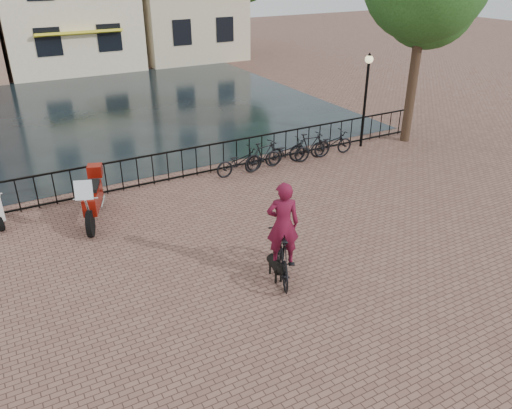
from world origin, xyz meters
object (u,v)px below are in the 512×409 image
cyclist (283,237)px  motorcycle (92,193)px  lamp_post (367,85)px  dog (276,267)px

cyclist → motorcycle: bearing=-33.1°
lamp_post → cyclist: lamp_post is taller
dog → motorcycle: size_ratio=0.37×
lamp_post → dog: bearing=-141.2°
cyclist → motorcycle: 5.76m
dog → lamp_post: bearing=49.3°
cyclist → dog: (-0.15, 0.02, -0.76)m
dog → motorcycle: motorcycle is taller
lamp_post → cyclist: bearing=-140.5°
cyclist → motorcycle: cyclist is taller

